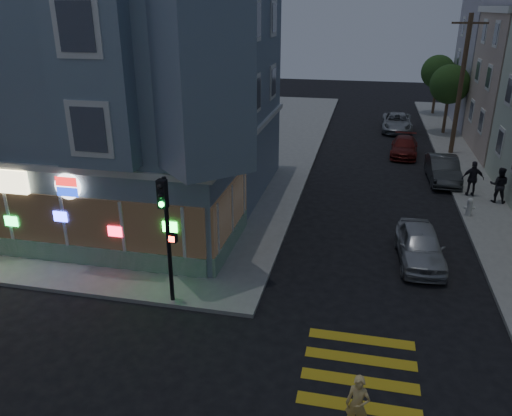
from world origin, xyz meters
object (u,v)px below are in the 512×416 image
(parked_car_a, at_px, (420,245))
(traffic_signal, at_px, (166,221))
(pedestrian_b, at_px, (473,179))
(street_tree_far, at_px, (438,72))
(street_tree_near, at_px, (450,84))
(running_child, at_px, (358,405))
(parked_car_d, at_px, (397,122))
(parked_car_b, at_px, (443,170))
(utility_pole, at_px, (461,84))
(fire_hydrant, at_px, (470,206))
(pedestrian_a, at_px, (499,185))
(parked_car_c, at_px, (404,147))

(parked_car_a, bearing_deg, traffic_signal, -152.01)
(pedestrian_b, relative_size, parked_car_a, 0.45)
(street_tree_far, distance_m, parked_car_a, 31.09)
(street_tree_near, distance_m, running_child, 32.67)
(running_child, distance_m, parked_car_d, 32.54)
(parked_car_b, bearing_deg, street_tree_near, 81.47)
(utility_pole, relative_size, running_child, 5.69)
(running_child, relative_size, traffic_signal, 0.36)
(utility_pole, height_order, running_child, utility_pole)
(street_tree_far, relative_size, fire_hydrant, 6.01)
(traffic_signal, bearing_deg, parked_car_b, 61.48)
(utility_pole, distance_m, fire_hydrant, 12.33)
(traffic_signal, bearing_deg, parked_car_d, 78.84)
(pedestrian_a, height_order, traffic_signal, traffic_signal)
(street_tree_near, distance_m, parked_car_b, 12.66)
(parked_car_c, xyz_separation_m, fire_hydrant, (2.49, -10.62, -0.00))
(parked_car_a, relative_size, parked_car_c, 0.99)
(fire_hydrant, bearing_deg, pedestrian_b, 79.16)
(parked_car_b, bearing_deg, pedestrian_b, -66.59)
(street_tree_near, height_order, pedestrian_a, street_tree_near)
(pedestrian_a, xyz_separation_m, parked_car_a, (-4.40, -7.35, -0.35))
(pedestrian_a, xyz_separation_m, parked_car_b, (-2.30, 3.21, -0.33))
(parked_car_d, xyz_separation_m, traffic_signal, (-8.50, -28.27, 2.45))
(street_tree_far, height_order, traffic_signal, street_tree_far)
(utility_pole, xyz_separation_m, street_tree_near, (0.20, 6.00, -0.86))
(street_tree_near, height_order, fire_hydrant, street_tree_near)
(parked_car_b, height_order, parked_car_c, parked_car_b)
(pedestrian_b, bearing_deg, utility_pole, -93.34)
(running_child, relative_size, parked_car_c, 0.37)
(utility_pole, bearing_deg, parked_car_a, -101.50)
(utility_pole, height_order, street_tree_far, utility_pole)
(street_tree_near, relative_size, traffic_signal, 1.19)
(parked_car_b, bearing_deg, traffic_signal, -125.58)
(parked_car_d, height_order, traffic_signal, traffic_signal)
(running_child, distance_m, parked_car_c, 25.16)
(pedestrian_b, relative_size, fire_hydrant, 2.14)
(street_tree_far, bearing_deg, pedestrian_b, -90.86)
(street_tree_far, xyz_separation_m, parked_car_b, (-1.50, -20.15, -3.20))
(parked_car_b, distance_m, fire_hydrant, 5.46)
(utility_pole, xyz_separation_m, parked_car_c, (-3.19, -0.95, -4.18))
(running_child, distance_m, fire_hydrant, 15.22)
(pedestrian_b, bearing_deg, parked_car_b, -67.51)
(utility_pole, relative_size, parked_car_d, 1.77)
(parked_car_b, bearing_deg, street_tree_far, 84.25)
(street_tree_near, xyz_separation_m, fire_hydrant, (-0.90, -17.58, -3.32))
(pedestrian_a, relative_size, traffic_signal, 0.41)
(running_child, relative_size, pedestrian_b, 0.84)
(utility_pole, relative_size, street_tree_far, 1.70)
(parked_car_b, distance_m, parked_car_d, 12.79)
(utility_pole, bearing_deg, pedestrian_a, -83.90)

